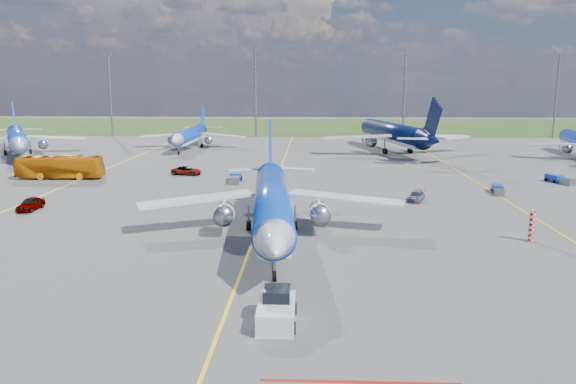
{
  "coord_description": "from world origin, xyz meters",
  "views": [
    {
      "loc": [
        5.49,
        -43.61,
        14.6
      ],
      "look_at": [
        3.13,
        10.65,
        4.0
      ],
      "focal_mm": 35.0,
      "sensor_mm": 36.0,
      "label": 1
    }
  ],
  "objects_px": {
    "warning_post": "(532,226)",
    "service_car_a": "(30,204)",
    "main_airliner": "(272,236)",
    "service_car_c": "(416,196)",
    "apron_bus": "(60,167)",
    "service_car_b": "(186,171)",
    "baggage_tug_c": "(235,178)",
    "baggage_tug_e": "(559,180)",
    "bg_jet_nnw": "(191,148)",
    "pushback_tug": "(277,310)",
    "baggage_tug_w": "(498,190)",
    "bg_jet_n": "(392,152)",
    "bg_jet_nw": "(19,156)"
  },
  "relations": [
    {
      "from": "service_car_b",
      "to": "baggage_tug_e",
      "type": "xyz_separation_m",
      "value": [
        56.78,
        -5.09,
        -0.16
      ]
    },
    {
      "from": "bg_jet_nnw",
      "to": "baggage_tug_w",
      "type": "distance_m",
      "value": 72.55
    },
    {
      "from": "bg_jet_n",
      "to": "baggage_tug_w",
      "type": "relative_size",
      "value": 9.55
    },
    {
      "from": "service_car_a",
      "to": "baggage_tug_e",
      "type": "xyz_separation_m",
      "value": [
        69.29,
        21.02,
        -0.23
      ]
    },
    {
      "from": "bg_jet_nnw",
      "to": "pushback_tug",
      "type": "relative_size",
      "value": 5.54
    },
    {
      "from": "main_airliner",
      "to": "service_car_b",
      "type": "xyz_separation_m",
      "value": [
        -16.44,
        36.23,
        0.67
      ]
    },
    {
      "from": "main_airliner",
      "to": "service_car_c",
      "type": "height_order",
      "value": "main_airliner"
    },
    {
      "from": "bg_jet_n",
      "to": "service_car_b",
      "type": "relative_size",
      "value": 9.3
    },
    {
      "from": "baggage_tug_c",
      "to": "baggage_tug_e",
      "type": "xyz_separation_m",
      "value": [
        48.05,
        0.75,
        -0.06
      ]
    },
    {
      "from": "apron_bus",
      "to": "service_car_c",
      "type": "xyz_separation_m",
      "value": [
        52.1,
        -14.49,
        -1.22
      ]
    },
    {
      "from": "bg_jet_nnw",
      "to": "service_car_c",
      "type": "height_order",
      "value": "bg_jet_nnw"
    },
    {
      "from": "pushback_tug",
      "to": "service_car_b",
      "type": "height_order",
      "value": "pushback_tug"
    },
    {
      "from": "bg_jet_n",
      "to": "bg_jet_nw",
      "type": "bearing_deg",
      "value": -5.26
    },
    {
      "from": "bg_jet_nw",
      "to": "bg_jet_nnw",
      "type": "relative_size",
      "value": 1.14
    },
    {
      "from": "warning_post",
      "to": "service_car_a",
      "type": "distance_m",
      "value": 54.36
    },
    {
      "from": "bg_jet_n",
      "to": "main_airliner",
      "type": "height_order",
      "value": "bg_jet_n"
    },
    {
      "from": "bg_jet_nw",
      "to": "apron_bus",
      "type": "xyz_separation_m",
      "value": [
        20.68,
        -26.63,
        1.83
      ]
    },
    {
      "from": "bg_jet_nnw",
      "to": "service_car_b",
      "type": "bearing_deg",
      "value": -78.49
    },
    {
      "from": "apron_bus",
      "to": "service_car_a",
      "type": "xyz_separation_m",
      "value": [
        6.22,
        -21.66,
        -1.08
      ]
    },
    {
      "from": "apron_bus",
      "to": "service_car_b",
      "type": "relative_size",
      "value": 2.71
    },
    {
      "from": "bg_jet_n",
      "to": "service_car_b",
      "type": "bearing_deg",
      "value": 27.99
    },
    {
      "from": "service_car_c",
      "to": "baggage_tug_w",
      "type": "distance_m",
      "value": 13.06
    },
    {
      "from": "bg_jet_n",
      "to": "service_car_c",
      "type": "bearing_deg",
      "value": 72.65
    },
    {
      "from": "baggage_tug_w",
      "to": "baggage_tug_e",
      "type": "height_order",
      "value": "baggage_tug_e"
    },
    {
      "from": "pushback_tug",
      "to": "baggage_tug_e",
      "type": "distance_m",
      "value": 63.96
    },
    {
      "from": "baggage_tug_c",
      "to": "baggage_tug_e",
      "type": "distance_m",
      "value": 48.06
    },
    {
      "from": "warning_post",
      "to": "apron_bus",
      "type": "height_order",
      "value": "apron_bus"
    },
    {
      "from": "service_car_a",
      "to": "baggage_tug_e",
      "type": "distance_m",
      "value": 72.41
    },
    {
      "from": "apron_bus",
      "to": "service_car_a",
      "type": "relative_size",
      "value": 3.01
    },
    {
      "from": "service_car_b",
      "to": "baggage_tug_e",
      "type": "height_order",
      "value": "service_car_b"
    },
    {
      "from": "bg_jet_nnw",
      "to": "service_car_c",
      "type": "distance_m",
      "value": 68.84
    },
    {
      "from": "baggage_tug_e",
      "to": "main_airliner",
      "type": "bearing_deg",
      "value": -162.51
    },
    {
      "from": "warning_post",
      "to": "bg_jet_nw",
      "type": "xyz_separation_m",
      "value": [
        -80.18,
        59.1,
        -1.5
      ]
    },
    {
      "from": "main_airliner",
      "to": "service_car_b",
      "type": "relative_size",
      "value": 7.77
    },
    {
      "from": "service_car_b",
      "to": "baggage_tug_c",
      "type": "xyz_separation_m",
      "value": [
        8.73,
        -5.84,
        -0.1
      ]
    },
    {
      "from": "bg_jet_nw",
      "to": "bg_jet_nnw",
      "type": "bearing_deg",
      "value": -5.08
    },
    {
      "from": "service_car_a",
      "to": "service_car_c",
      "type": "bearing_deg",
      "value": 10.37
    },
    {
      "from": "service_car_c",
      "to": "baggage_tug_w",
      "type": "xyz_separation_m",
      "value": [
        11.86,
        5.48,
        -0.13
      ]
    },
    {
      "from": "service_car_c",
      "to": "baggage_tug_c",
      "type": "height_order",
      "value": "baggage_tug_c"
    },
    {
      "from": "pushback_tug",
      "to": "baggage_tug_c",
      "type": "relative_size",
      "value": 1.1
    },
    {
      "from": "bg_jet_nnw",
      "to": "main_airliner",
      "type": "relative_size",
      "value": 0.9
    },
    {
      "from": "main_airliner",
      "to": "apron_bus",
      "type": "relative_size",
      "value": 2.87
    },
    {
      "from": "main_airliner",
      "to": "baggage_tug_e",
      "type": "xyz_separation_m",
      "value": [
        40.33,
        31.14,
        0.52
      ]
    },
    {
      "from": "service_car_b",
      "to": "baggage_tug_w",
      "type": "relative_size",
      "value": 1.03
    },
    {
      "from": "service_car_c",
      "to": "bg_jet_n",
      "type": "bearing_deg",
      "value": 106.13
    },
    {
      "from": "bg_jet_nw",
      "to": "bg_jet_n",
      "type": "bearing_deg",
      "value": -21.8
    },
    {
      "from": "main_airliner",
      "to": "apron_bus",
      "type": "bearing_deg",
      "value": 133.07
    },
    {
      "from": "bg_jet_nnw",
      "to": "baggage_tug_c",
      "type": "xyz_separation_m",
      "value": [
        15.97,
        -42.48,
        0.58
      ]
    },
    {
      "from": "bg_jet_n",
      "to": "pushback_tug",
      "type": "bearing_deg",
      "value": 64.89
    },
    {
      "from": "bg_jet_nw",
      "to": "bg_jet_nnw",
      "type": "xyz_separation_m",
      "value": [
        32.17,
        14.46,
        0.0
      ]
    }
  ]
}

